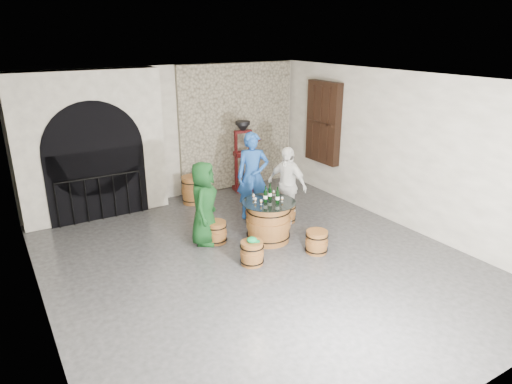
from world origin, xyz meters
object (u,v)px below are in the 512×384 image
person_green (204,203)px  corking_press (243,151)px  person_blue (253,176)px  wine_bottle_center (278,197)px  barrel_stool_left (216,232)px  barrel_stool_right (286,212)px  wine_bottle_left (265,195)px  person_white (287,185)px  side_barrel (192,190)px  barrel_stool_far (255,211)px  barrel_stool_near_left (252,253)px  wine_bottle_right (270,193)px  barrel_stool_near_right (317,242)px  barrel_table (269,221)px

person_green → corking_press: corking_press is taller
person_blue → wine_bottle_center: size_ratio=5.90×
person_blue → corking_press: bearing=90.6°
barrel_stool_left → barrel_stool_right: size_ratio=1.00×
wine_bottle_left → person_white: bearing=32.3°
person_green → side_barrel: (0.68, 2.15, -0.49)m
barrel_stool_left → wine_bottle_left: wine_bottle_left is taller
barrel_stool_far → person_green: 1.60m
barrel_stool_near_left → corking_press: corking_press is taller
wine_bottle_right → corking_press: corking_press is taller
barrel_stool_far → barrel_stool_right: size_ratio=1.00×
wine_bottle_center → barrel_stool_near_left: bearing=-149.1°
person_green → side_barrel: bearing=20.6°
barrel_stool_right → corking_press: size_ratio=0.24×
person_green → wine_bottle_right: person_green is taller
barrel_stool_right → wine_bottle_center: (-0.73, -0.74, 0.73)m
barrel_stool_far → side_barrel: (-0.73, 1.72, 0.12)m
barrel_stool_near_right → wine_bottle_center: wine_bottle_center is taller
barrel_stool_left → barrel_stool_near_left: (0.14, -1.13, 0.00)m
wine_bottle_center → barrel_stool_far: bearing=80.6°
barrel_stool_left → barrel_stool_near_left: size_ratio=1.00×
barrel_stool_near_right → person_green: (-1.60, 1.47, 0.61)m
barrel_table → barrel_stool_near_left: 1.05m
barrel_stool_near_left → person_green: (-0.33, 1.23, 0.61)m
person_green → barrel_table: bearing=-78.3°
barrel_table → barrel_stool_right: (0.84, 0.60, -0.19)m
side_barrel → barrel_table: bearing=-80.8°
barrel_stool_left → person_green: size_ratio=0.26×
barrel_stool_right → wine_bottle_center: 1.27m
barrel_table → barrel_stool_far: (0.30, 0.99, -0.19)m
barrel_stool_near_right → corking_press: bearing=80.9°
barrel_table → person_blue: bearing=73.4°
person_blue → wine_bottle_right: bearing=-79.3°
barrel_stool_near_left → corking_press: size_ratio=0.24×
person_white → wine_bottle_left: person_white is taller
wine_bottle_center → barrel_stool_left: bearing=149.9°
barrel_stool_far → person_white: bearing=-35.0°
barrel_stool_right → person_blue: size_ratio=0.23×
barrel_stool_near_left → barrel_stool_left: bearing=97.1°
barrel_table → person_blue: person_blue is taller
barrel_stool_right → wine_bottle_right: bearing=-146.6°
barrel_stool_near_left → wine_bottle_center: bearing=30.9°
wine_bottle_left → wine_bottle_center: size_ratio=1.00×
barrel_stool_left → person_white: bearing=4.6°
barrel_stool_left → barrel_stool_right: 1.77m
person_blue → barrel_stool_near_left: bearing=-97.4°
side_barrel → barrel_stool_far: bearing=-66.8°
barrel_stool_near_right → corking_press: size_ratio=0.24×
barrel_stool_near_right → person_blue: bearing=93.5°
barrel_stool_right → wine_bottle_right: wine_bottle_right is taller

